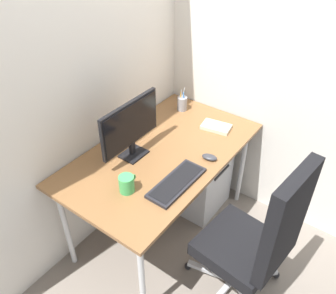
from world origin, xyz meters
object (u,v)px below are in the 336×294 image
filing_cabinet (193,172)px  keyboard (177,183)px  office_chair (258,240)px  monitor (131,126)px  pen_holder (182,103)px  coffee_mug (127,184)px  mouse (210,157)px  notebook (216,127)px

filing_cabinet → keyboard: bearing=-157.4°
office_chair → keyboard: 0.56m
monitor → pen_holder: 0.69m
pen_holder → coffee_mug: 0.98m
office_chair → monitor: 1.01m
office_chair → coffee_mug: (-0.28, 0.72, 0.24)m
mouse → coffee_mug: coffee_mug is taller
notebook → coffee_mug: size_ratio=1.66×
keyboard → notebook: bearing=9.6°
mouse → pen_holder: size_ratio=0.54×
pen_holder → notebook: 0.36m
filing_cabinet → keyboard: (-0.59, -0.24, 0.45)m
monitor → coffee_mug: size_ratio=3.97×
filing_cabinet → coffee_mug: size_ratio=5.08×
pen_holder → filing_cabinet: bearing=-122.5°
mouse → pen_holder: bearing=40.0°
filing_cabinet → notebook: bearing=-63.7°
notebook → coffee_mug: 0.87m
mouse → coffee_mug: (-0.53, 0.23, 0.04)m
mouse → notebook: (0.33, 0.14, -0.00)m
filing_cabinet → monitor: bearing=163.6°
coffee_mug → filing_cabinet: bearing=3.2°
keyboard → notebook: 0.66m
office_chair → monitor: bearing=89.9°
office_chair → mouse: office_chair is taller
keyboard → mouse: mouse is taller
filing_cabinet → office_chair: bearing=-124.5°
keyboard → pen_holder: (0.72, 0.46, 0.05)m
monitor → keyboard: (-0.06, -0.40, -0.21)m
office_chair → pen_holder: office_chair is taller
mouse → notebook: size_ratio=0.49×
monitor → mouse: monitor is taller
office_chair → notebook: (0.59, 0.63, 0.20)m
filing_cabinet → keyboard: 0.78m
filing_cabinet → monitor: size_ratio=1.28×
monitor → keyboard: bearing=-98.7°
monitor → pen_holder: monitor is taller
coffee_mug → pen_holder: bearing=15.5°
filing_cabinet → monitor: monitor is taller
keyboard → coffee_mug: 0.30m
keyboard → notebook: (0.65, 0.11, 0.00)m
filing_cabinet → monitor: 0.86m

